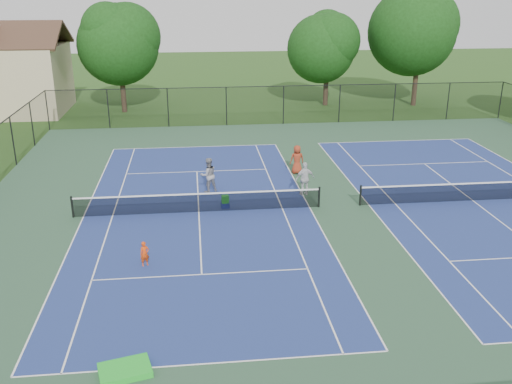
{
  "coord_description": "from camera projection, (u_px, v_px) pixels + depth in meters",
  "views": [
    {
      "loc": [
        -7.09,
        -25.87,
        10.45
      ],
      "look_at": [
        -4.31,
        -1.0,
        1.3
      ],
      "focal_mm": 40.0,
      "sensor_mm": 36.0,
      "label": 1
    }
  ],
  "objects": [
    {
      "name": "perimeter_fence",
      "position": [
        341.0,
        176.0,
        27.92
      ],
      "size": [
        36.08,
        36.08,
        3.02
      ],
      "color": "black",
      "rests_on": "ground"
    },
    {
      "name": "tree_back_c",
      "position": [
        328.0,
        44.0,
        50.45
      ],
      "size": [
        6.0,
        6.0,
        8.4
      ],
      "color": "#2D2116",
      "rests_on": "ground"
    },
    {
      "name": "ball_crate",
      "position": [
        225.0,
        205.0,
        28.2
      ],
      "size": [
        0.43,
        0.33,
        0.28
      ],
      "primitive_type": "cube",
      "rotation": [
        0.0,
        0.0,
        0.14
      ],
      "color": "navy",
      "rests_on": "ground"
    },
    {
      "name": "tree_back_d",
      "position": [
        420.0,
        28.0,
        49.89
      ],
      "size": [
        7.8,
        7.8,
        10.37
      ],
      "color": "#2D2116",
      "rests_on": "ground"
    },
    {
      "name": "child_player",
      "position": [
        145.0,
        254.0,
        22.32
      ],
      "size": [
        0.43,
        0.36,
        1.01
      ],
      "primitive_type": "imported",
      "rotation": [
        0.0,
        0.0,
        0.37
      ],
      "color": "#DD400E",
      "rests_on": "ground"
    },
    {
      "name": "tennis_court_right",
      "position": [
        473.0,
        199.0,
        29.17
      ],
      "size": [
        12.0,
        23.83,
        1.07
      ],
      "color": "navy",
      "rests_on": "ground"
    },
    {
      "name": "tennis_court_left",
      "position": [
        199.0,
        210.0,
        27.71
      ],
      "size": [
        12.0,
        23.83,
        1.07
      ],
      "color": "navy",
      "rests_on": "ground"
    },
    {
      "name": "tree_back_a",
      "position": [
        119.0,
        40.0,
        47.44
      ],
      "size": [
        6.8,
        6.8,
        9.15
      ],
      "color": "#2D2116",
      "rests_on": "ground"
    },
    {
      "name": "bystander_c",
      "position": [
        297.0,
        160.0,
        33.14
      ],
      "size": [
        0.87,
        0.6,
        1.69
      ],
      "primitive_type": "imported",
      "rotation": [
        0.0,
        0.0,
        3.22
      ],
      "color": "maroon",
      "rests_on": "ground"
    },
    {
      "name": "ball_hopper",
      "position": [
        225.0,
        199.0,
        28.09
      ],
      "size": [
        0.37,
        0.3,
        0.39
      ],
      "primitive_type": "cube",
      "rotation": [
        0.0,
        0.0,
        0.12
      ],
      "color": "green",
      "rests_on": "ball_crate"
    },
    {
      "name": "ground",
      "position": [
        339.0,
        206.0,
        28.47
      ],
      "size": [
        140.0,
        140.0,
        0.0
      ],
      "primitive_type": "plane",
      "color": "#234716",
      "rests_on": "ground"
    },
    {
      "name": "court_pad",
      "position": [
        339.0,
        206.0,
        28.47
      ],
      "size": [
        36.0,
        36.0,
        0.01
      ],
      "primitive_type": "cube",
      "color": "#2E5339",
      "rests_on": "ground"
    },
    {
      "name": "green_tarp",
      "position": [
        125.0,
        370.0,
        16.22
      ],
      "size": [
        1.64,
        1.31,
        0.19
      ],
      "primitive_type": "cube",
      "rotation": [
        0.0,
        0.0,
        0.25
      ],
      "color": "green",
      "rests_on": "ground"
    },
    {
      "name": "instructor",
      "position": [
        208.0,
        175.0,
        30.18
      ],
      "size": [
        1.1,
        0.98,
        1.87
      ],
      "primitive_type": "imported",
      "rotation": [
        0.0,
        0.0,
        3.5
      ],
      "color": "gray",
      "rests_on": "ground"
    },
    {
      "name": "clapboard_house",
      "position": [
        3.0,
        76.0,
        48.34
      ],
      "size": [
        10.8,
        8.1,
        7.65
      ],
      "color": "tan",
      "rests_on": "ground"
    },
    {
      "name": "bystander_a",
      "position": [
        305.0,
        179.0,
        29.71
      ],
      "size": [
        1.12,
        0.66,
        1.8
      ],
      "primitive_type": "imported",
      "rotation": [
        0.0,
        0.0,
        3.36
      ],
      "color": "silver",
      "rests_on": "ground"
    }
  ]
}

